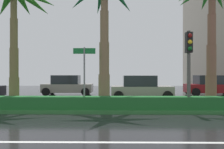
# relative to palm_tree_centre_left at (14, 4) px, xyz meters

# --- Properties ---
(ground_plane) EXTENTS (90.00, 42.00, 0.10)m
(ground_plane) POSITION_rel_palm_tree_centre_left_xyz_m (2.43, 1.67, -5.47)
(ground_plane) COLOR black
(near_lane_divider_stripe) EXTENTS (81.00, 0.14, 0.01)m
(near_lane_divider_stripe) POSITION_rel_palm_tree_centre_left_xyz_m (2.43, -5.33, -5.42)
(near_lane_divider_stripe) COLOR white
(near_lane_divider_stripe) RESTS_ON ground_plane
(median_strip) EXTENTS (85.50, 4.00, 0.15)m
(median_strip) POSITION_rel_palm_tree_centre_left_xyz_m (2.43, 0.67, -5.34)
(median_strip) COLOR #2D6B33
(median_strip) RESTS_ON ground_plane
(median_hedge) EXTENTS (76.50, 0.70, 0.60)m
(median_hedge) POSITION_rel_palm_tree_centre_left_xyz_m (2.43, -0.73, -4.97)
(median_hedge) COLOR #1E6028
(median_hedge) RESTS_ON median_strip
(palm_tree_centre_left) EXTENTS (4.36, 4.36, 6.59)m
(palm_tree_centre_left) POSITION_rel_palm_tree_centre_left_xyz_m (0.00, 0.00, 0.00)
(palm_tree_centre_left) COLOR brown
(palm_tree_centre_left) RESTS_ON median_strip
(palm_tree_centre) EXTENTS (4.64, 4.55, 7.19)m
(palm_tree_centre) POSITION_rel_palm_tree_centre_left_xyz_m (4.66, 0.31, 0.23)
(palm_tree_centre) COLOR #7A6245
(palm_tree_centre) RESTS_ON median_strip
(palm_tree_centre_right) EXTENTS (3.93, 4.08, 6.99)m
(palm_tree_centre_right) POSITION_rel_palm_tree_centre_left_xyz_m (10.31, 0.39, 0.21)
(palm_tree_centre_right) COLOR brown
(palm_tree_centre_right) RESTS_ON median_strip
(traffic_signal_median_right) EXTENTS (0.28, 0.43, 3.71)m
(traffic_signal_median_right) POSITION_rel_palm_tree_centre_left_xyz_m (8.67, -0.88, -2.71)
(traffic_signal_median_right) COLOR #4C4C47
(traffic_signal_median_right) RESTS_ON median_strip
(street_name_sign) EXTENTS (1.10, 0.08, 3.00)m
(street_name_sign) POSITION_rel_palm_tree_centre_left_xyz_m (3.68, -0.37, -3.34)
(street_name_sign) COLOR slate
(street_name_sign) RESTS_ON median_strip
(car_in_traffic_second) EXTENTS (4.30, 2.02, 1.72)m
(car_in_traffic_second) POSITION_rel_palm_tree_centre_left_xyz_m (1.03, 7.92, -4.59)
(car_in_traffic_second) COLOR gray
(car_in_traffic_second) RESTS_ON ground_plane
(car_in_traffic_third) EXTENTS (4.30, 2.02, 1.72)m
(car_in_traffic_third) POSITION_rel_palm_tree_centre_left_xyz_m (7.06, 4.47, -4.59)
(car_in_traffic_third) COLOR gray
(car_in_traffic_third) RESTS_ON ground_plane
(car_in_traffic_fourth) EXTENTS (4.30, 2.02, 1.72)m
(car_in_traffic_fourth) POSITION_rel_palm_tree_centre_left_xyz_m (13.47, 7.71, -4.59)
(car_in_traffic_fourth) COLOR maroon
(car_in_traffic_fourth) RESTS_ON ground_plane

